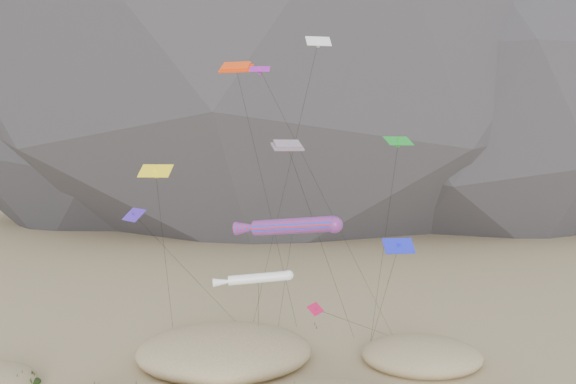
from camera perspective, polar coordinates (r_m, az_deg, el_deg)
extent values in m
ellipsoid|color=#2B2B30|center=(162.55, -15.69, 13.11)|extent=(136.20, 127.83, 116.00)
ellipsoid|color=black|center=(154.81, 19.46, 11.22)|extent=(130.55, 126.41, 100.00)
ellipsoid|color=#CCB789|center=(53.53, -6.49, -15.70)|extent=(16.01, 13.61, 3.53)
ellipsoid|color=#CCB789|center=(53.97, 13.41, -15.83)|extent=(10.85, 9.22, 2.72)
ellipsoid|color=black|center=(51.41, -4.01, -16.31)|extent=(3.13, 2.68, 0.94)
ellipsoid|color=black|center=(51.16, -1.70, -16.52)|extent=(2.43, 2.08, 0.73)
ellipsoid|color=black|center=(53.78, 13.01, -15.80)|extent=(2.53, 2.17, 0.76)
ellipsoid|color=black|center=(51.73, 12.76, -16.75)|extent=(2.48, 2.12, 0.74)
ellipsoid|color=black|center=(52.52, -27.09, -16.93)|extent=(2.60, 2.22, 0.78)
ellipsoid|color=black|center=(52.14, -24.86, -17.13)|extent=(1.93, 1.65, 0.58)
cylinder|color=#3F2D1E|center=(58.37, -7.91, -14.65)|extent=(0.08, 0.08, 0.30)
cylinder|color=#3F2D1E|center=(59.11, -3.87, -14.36)|extent=(0.08, 0.08, 0.30)
cylinder|color=#3F2D1E|center=(61.57, 2.91, -13.58)|extent=(0.08, 0.08, 0.30)
cylinder|color=#3F2D1E|center=(62.72, 2.74, -13.24)|extent=(0.08, 0.08, 0.30)
cylinder|color=#3F2D1E|center=(56.83, 8.31, -15.19)|extent=(0.08, 0.08, 0.30)
cylinder|color=#3F2D1E|center=(60.62, -6.20, -13.89)|extent=(0.08, 0.08, 0.30)
cylinder|color=#3F2D1E|center=(59.79, 10.68, -14.21)|extent=(0.08, 0.08, 0.30)
cylinder|color=#3F2D1E|center=(59.79, -11.51, -14.22)|extent=(0.08, 0.08, 0.30)
cylinder|color=red|center=(44.50, 0.54, -3.47)|extent=(6.83, 3.95, 1.96)
sphere|color=red|center=(43.35, 4.75, -3.33)|extent=(1.31, 1.31, 1.31)
cone|color=red|center=(46.04, -3.82, -3.64)|extent=(3.04, 2.18, 1.40)
cylinder|color=black|center=(52.00, -0.39, -9.65)|extent=(1.12, 12.77, 13.11)
cylinder|color=white|center=(45.34, -3.01, -8.73)|extent=(4.90, 1.02, 1.11)
sphere|color=white|center=(45.44, 0.06, -8.44)|extent=(0.81, 0.81, 0.81)
cone|color=white|center=(45.39, -6.40, -9.05)|extent=(2.01, 0.79, 0.83)
cylinder|color=black|center=(51.86, -3.02, -12.10)|extent=(0.26, 11.12, 8.90)
cube|color=#F33E0C|center=(50.86, -5.29, 12.39)|extent=(3.17, 1.95, 0.86)
cube|color=#F33E0C|center=(50.89, -5.30, 12.64)|extent=(2.67, 1.57, 0.84)
cylinder|color=black|center=(55.02, -1.89, -1.90)|extent=(5.87, 8.78, 26.26)
cube|color=orange|center=(42.53, -0.04, 4.62)|extent=(2.59, 1.73, 0.66)
cube|color=orange|center=(42.53, -0.04, 4.91)|extent=(2.18, 1.41, 0.66)
cylinder|color=black|center=(50.15, 3.84, -6.52)|extent=(7.23, 12.94, 19.36)
cube|color=purple|center=(48.58, -2.90, 12.37)|extent=(1.80, 1.07, 0.60)
cube|color=purple|center=(48.56, -2.90, 12.20)|extent=(0.22, 0.17, 0.60)
cylinder|color=black|center=(52.39, 4.57, -2.39)|extent=(13.43, 7.12, 25.88)
cube|color=#169327|center=(49.71, 11.16, 5.12)|extent=(2.69, 2.00, 0.79)
cube|color=#169327|center=(49.71, 11.16, 4.94)|extent=(0.33, 0.27, 0.84)
cylinder|color=black|center=(52.43, 9.66, -5.78)|extent=(1.54, 4.24, 19.82)
cube|color=#1923DB|center=(42.23, 11.17, -5.39)|extent=(2.35, 1.27, 1.00)
cube|color=#1923DB|center=(42.25, 11.17, -5.59)|extent=(0.30, 0.38, 0.74)
cylinder|color=black|center=(49.35, 9.55, -11.07)|extent=(0.23, 12.14, 12.03)
cube|color=yellow|center=(47.64, -13.31, 2.10)|extent=(2.89, 1.85, 1.03)
cube|color=yellow|center=(47.65, -13.31, 1.92)|extent=(0.37, 0.36, 0.91)
cylinder|color=black|center=(53.18, -12.32, -7.04)|extent=(0.31, 9.17, 17.32)
cube|color=white|center=(47.20, 3.11, 15.05)|extent=(2.12, 1.19, 0.90)
cube|color=white|center=(47.17, 3.11, 14.87)|extent=(0.28, 0.35, 0.66)
cylinder|color=black|center=(51.35, -0.78, -1.40)|extent=(6.03, 9.71, 27.86)
cube|color=#401FB9|center=(46.49, -15.38, -2.26)|extent=(2.24, 2.37, 0.94)
cube|color=#401FB9|center=(46.50, -15.38, -2.44)|extent=(0.41, 0.41, 0.73)
cylinder|color=black|center=(52.27, -9.02, -9.13)|extent=(8.87, 11.02, 13.89)
cube|color=#CD134A|center=(41.41, 2.81, -11.79)|extent=(1.37, 1.61, 0.64)
cube|color=#CD134A|center=(41.45, 2.81, -11.99)|extent=(0.29, 0.27, 0.49)
cylinder|color=black|center=(50.49, 7.44, -13.30)|extent=(9.33, 15.63, 7.62)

